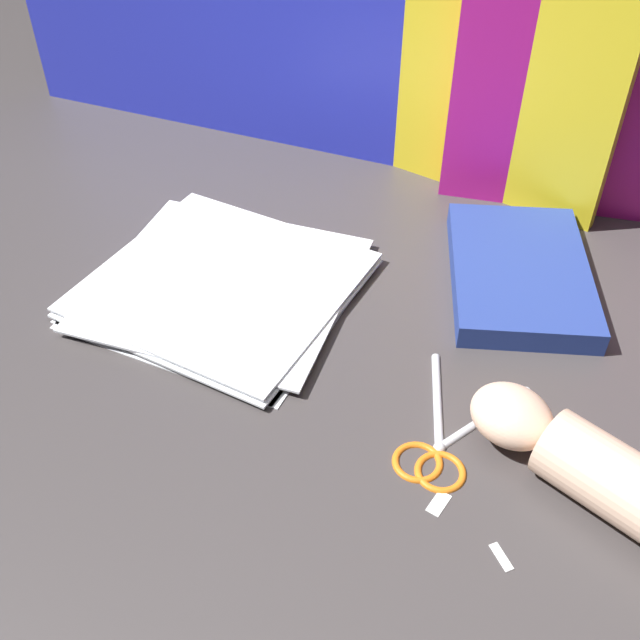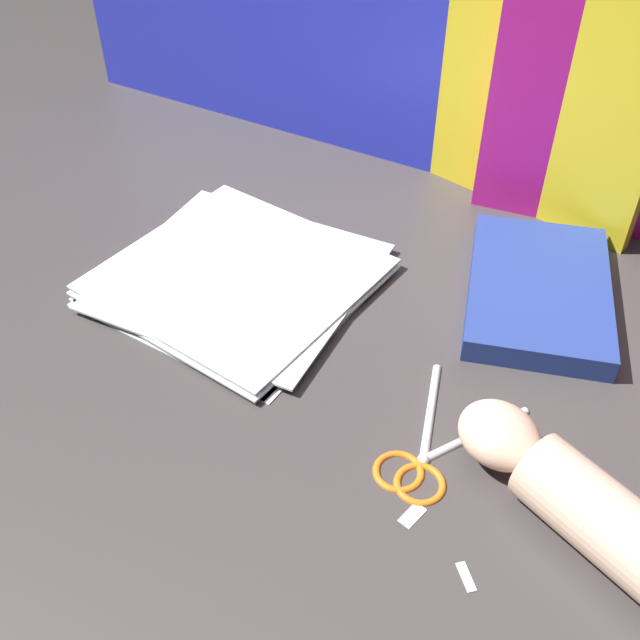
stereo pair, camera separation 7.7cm
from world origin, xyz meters
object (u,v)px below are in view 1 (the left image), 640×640
paper_stack (223,286)px  book_closed (519,273)px  scissors (442,441)px  hand_forearm (608,477)px

paper_stack → book_closed: size_ratio=1.12×
paper_stack → scissors: 0.33m
paper_stack → scissors: (0.31, -0.12, -0.00)m
book_closed → scissors: bearing=-92.6°
paper_stack → scissors: bearing=-21.5°
paper_stack → hand_forearm: 0.48m
scissors → hand_forearm: size_ratio=0.65×
book_closed → hand_forearm: hand_forearm is taller
book_closed → hand_forearm: size_ratio=1.03×
book_closed → scissors: size_ratio=1.59×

